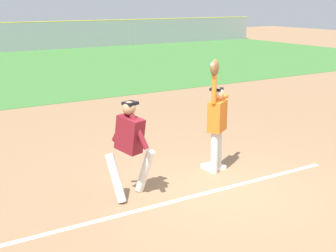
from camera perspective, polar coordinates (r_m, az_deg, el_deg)
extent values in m
plane|color=#936D4C|center=(8.54, 6.74, -7.78)|extent=(79.25, 79.25, 0.00)
cube|color=#3D7533|center=(23.95, -19.53, 6.46)|extent=(45.39, 17.05, 0.01)
cube|color=white|center=(7.16, -16.70, -13.14)|extent=(12.00, 0.21, 0.01)
cube|color=white|center=(9.51, 5.64, -5.04)|extent=(0.38, 0.38, 0.08)
cylinder|color=silver|center=(9.34, 6.20, -2.94)|extent=(0.21, 0.21, 0.85)
cylinder|color=silver|center=(9.16, 5.77, -3.30)|extent=(0.21, 0.21, 0.85)
cube|color=orange|center=(9.05, 6.11, 1.24)|extent=(0.51, 0.46, 0.60)
sphere|color=#DBAD84|center=(8.95, 6.19, 4.07)|extent=(0.32, 0.32, 0.23)
cube|color=black|center=(8.94, 6.02, 4.56)|extent=(0.29, 0.29, 0.05)
cylinder|color=orange|center=(8.71, 5.73, 4.82)|extent=(0.12, 0.12, 0.62)
cylinder|color=orange|center=(9.18, 6.63, 3.36)|extent=(0.57, 0.41, 0.09)
ellipsoid|color=brown|center=(8.66, 5.79, 7.16)|extent=(0.31, 0.27, 0.32)
cylinder|color=white|center=(8.17, -2.87, -5.58)|extent=(0.28, 0.46, 0.85)
cylinder|color=white|center=(7.91, -6.50, -6.40)|extent=(0.28, 0.46, 0.85)
cube|color=maroon|center=(7.80, -4.77, -1.02)|extent=(0.41, 0.58, 0.66)
sphere|color=tan|center=(7.69, -4.84, 2.24)|extent=(0.29, 0.29, 0.23)
cube|color=black|center=(7.69, -4.69, 2.82)|extent=(0.27, 0.26, 0.05)
cylinder|color=maroon|center=(7.93, -5.92, -0.15)|extent=(0.21, 0.41, 0.58)
cylinder|color=maroon|center=(7.63, -3.60, -0.72)|extent=(0.21, 0.41, 0.58)
sphere|color=white|center=(8.56, 5.53, 7.57)|extent=(0.07, 0.07, 0.07)
cylinder|color=gray|center=(35.74, -4.52, 11.44)|extent=(0.08, 0.08, 1.87)
cylinder|color=gray|center=(42.14, 9.64, 11.86)|extent=(0.08, 0.08, 1.87)
cube|color=#B7B7BC|center=(36.12, -20.05, 10.05)|extent=(4.50, 2.15, 0.55)
cube|color=#2D333D|center=(36.09, -20.11, 10.80)|extent=(2.30, 1.87, 0.40)
cylinder|color=black|center=(37.45, -18.24, 9.94)|extent=(0.61, 0.25, 0.60)
cylinder|color=black|center=(35.65, -17.32, 9.77)|extent=(0.61, 0.25, 0.60)
cube|color=black|center=(38.22, -11.31, 10.91)|extent=(4.44, 2.00, 0.55)
cube|color=#2D333D|center=(38.19, -11.34, 11.62)|extent=(2.24, 1.80, 0.40)
cylinder|color=black|center=(39.67, -9.83, 10.73)|extent=(0.60, 0.23, 0.60)
cylinder|color=black|center=(37.94, -8.68, 10.58)|extent=(0.60, 0.23, 0.60)
cylinder|color=black|center=(38.62, -13.85, 10.39)|extent=(0.60, 0.23, 0.60)
cylinder|color=black|center=(36.84, -12.84, 10.24)|extent=(0.60, 0.23, 0.60)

